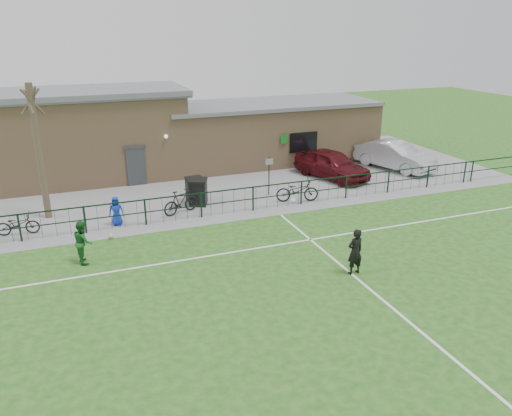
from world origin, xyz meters
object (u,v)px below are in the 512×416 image
object	(u,v)px
wheelie_bin_right	(198,193)
outfield_player	(83,242)
wheelie_bin_left	(195,191)
spectator_child	(116,211)
bicycle_e	(297,191)
bicycle_d	(181,202)
ball_ground	(111,236)
bicycle_c	(18,224)
car_maroon	(332,164)
car_silver	(394,155)
sign_post	(269,176)
bare_tree	(39,153)

from	to	relation	value
wheelie_bin_right	outfield_player	distance (m)	7.15
wheelie_bin_left	wheelie_bin_right	size ratio (longest dim) A/B	0.96
wheelie_bin_left	spectator_child	bearing A→B (deg)	-161.35
bicycle_e	spectator_child	distance (m)	8.68
bicycle_d	ball_ground	world-z (taller)	bicycle_d
bicycle_c	car_maroon	bearing A→B (deg)	-74.03
wheelie_bin_left	car_silver	bearing A→B (deg)	2.02
sign_post	bicycle_e	distance (m)	1.77
sign_post	bicycle_e	size ratio (longest dim) A/B	0.95
outfield_player	car_silver	bearing A→B (deg)	-75.68
car_silver	ball_ground	bearing A→B (deg)	176.75
wheelie_bin_left	outfield_player	xyz separation A→B (m)	(-5.49, -4.99, 0.21)
car_maroon	car_silver	xyz separation A→B (m)	(4.48, 0.34, 0.02)
bicycle_e	car_maroon	bearing A→B (deg)	-34.75
spectator_child	ball_ground	xyz separation A→B (m)	(-0.42, -1.40, -0.55)
bicycle_c	bicycle_e	bearing A→B (deg)	-84.87
wheelie_bin_right	bicycle_d	bearing A→B (deg)	-117.04
sign_post	wheelie_bin_right	bearing A→B (deg)	-177.63
bicycle_c	spectator_child	world-z (taller)	spectator_child
ball_ground	bare_tree	bearing A→B (deg)	124.70
bicycle_e	ball_ground	size ratio (longest dim) A/B	9.49
wheelie_bin_right	bicycle_e	xyz separation A→B (m)	(4.68, -1.29, -0.05)
wheelie_bin_left	outfield_player	world-z (taller)	outfield_player
wheelie_bin_left	wheelie_bin_right	xyz separation A→B (m)	(0.03, -0.44, 0.02)
wheelie_bin_left	bicycle_d	xyz separation A→B (m)	(-1.03, -1.35, -0.01)
bicycle_d	bicycle_c	bearing A→B (deg)	67.50
outfield_player	sign_post	bearing A→B (deg)	-68.62
bare_tree	spectator_child	xyz separation A→B (m)	(2.82, -2.07, -2.33)
sign_post	bicycle_c	xyz separation A→B (m)	(-11.72, -1.08, -0.55)
spectator_child	bicycle_d	bearing A→B (deg)	20.62
outfield_player	spectator_child	bearing A→B (deg)	-30.56
car_maroon	car_silver	bearing A→B (deg)	-13.94
bare_tree	car_maroon	bearing A→B (deg)	3.50
outfield_player	bicycle_e	bearing A→B (deg)	-77.80
sign_post	bare_tree	bearing A→B (deg)	176.70
sign_post	ball_ground	xyz separation A→B (m)	(-8.18, -2.86, -0.91)
bicycle_e	ball_ground	xyz separation A→B (m)	(-9.09, -1.41, -0.46)
bicycle_c	outfield_player	bearing A→B (deg)	-139.26
bicycle_c	car_silver	bearing A→B (deg)	-75.07
car_maroon	sign_post	bearing A→B (deg)	-179.37
bicycle_d	spectator_child	distance (m)	2.97
ball_ground	bicycle_d	bearing A→B (deg)	28.17
wheelie_bin_right	spectator_child	world-z (taller)	spectator_child
bicycle_d	outfield_player	xyz separation A→B (m)	(-4.45, -3.64, 0.22)
car_silver	bicycle_d	size ratio (longest dim) A/B	2.67
car_maroon	outfield_player	world-z (taller)	car_maroon
bare_tree	sign_post	xyz separation A→B (m)	(10.58, -0.61, -1.98)
bicycle_c	bicycle_e	distance (m)	12.64
bicycle_c	outfield_player	distance (m)	4.38
wheelie_bin_left	bicycle_c	xyz separation A→B (m)	(-7.92, -1.36, -0.12)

